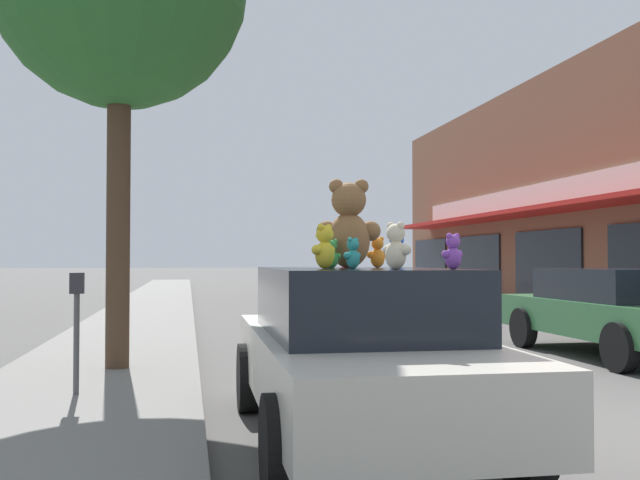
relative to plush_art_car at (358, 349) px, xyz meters
name	(u,v)px	position (x,y,z in m)	size (l,w,h in m)	color
ground_plane	(636,432)	(2.53, -0.10, -0.78)	(260.00, 260.00, 0.00)	#514F4C
sidewalk_near	(39,452)	(-2.54, -0.10, -0.72)	(2.52, 90.00, 0.14)	slate
plush_art_car	(358,349)	(0.00, 0.00, 0.00)	(1.91, 4.43, 1.47)	beige
teddy_bear_giant	(349,225)	(-0.04, 0.19, 1.06)	(0.59, 0.38, 0.78)	olive
teddy_bear_blue	(397,250)	(0.49, 0.51, 0.85)	(0.24, 0.22, 0.34)	blue
teddy_bear_purple	(453,252)	(0.51, -0.87, 0.82)	(0.20, 0.15, 0.27)	purple
teddy_bear_green	(331,254)	(-0.23, 0.03, 0.81)	(0.19, 0.12, 0.25)	green
teddy_bear_yellow	(325,247)	(-0.33, -0.22, 0.86)	(0.25, 0.24, 0.37)	yellow
teddy_bear_pink	(329,249)	(-0.12, 0.64, 0.86)	(0.27, 0.21, 0.36)	pink
teddy_bear_cream	(396,247)	(0.07, -0.87, 0.86)	(0.21, 0.26, 0.35)	beige
teddy_bear_teal	(353,254)	(-0.12, -0.33, 0.81)	(0.18, 0.16, 0.25)	teal
teddy_bear_orange	(377,253)	(0.28, 0.40, 0.82)	(0.22, 0.15, 0.29)	orange
teddy_bear_red	(344,256)	(0.08, 0.91, 0.79)	(0.16, 0.10, 0.22)	red
parked_car_far_center	(613,310)	(5.21, 4.36, -0.03)	(1.86, 4.60, 1.40)	#336B3D
parking_meter	(77,317)	(-2.57, 1.91, 0.16)	(0.14, 0.10, 1.27)	#4C4C51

